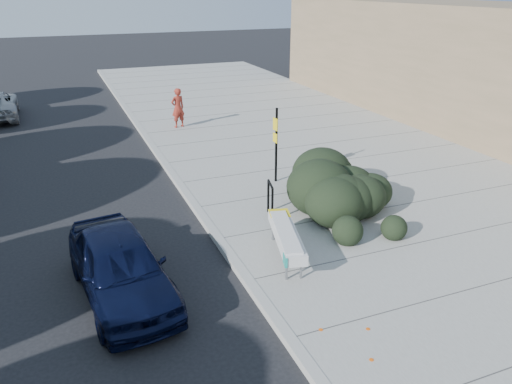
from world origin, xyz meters
TOP-DOWN VIEW (x-y plane):
  - ground at (0.00, 0.00)m, footprint 120.00×120.00m
  - sidewalk_near at (5.60, 5.00)m, footprint 11.20×50.00m
  - curb_near at (0.00, 5.00)m, footprint 0.22×50.00m
  - bench at (1.11, 0.56)m, footprint 1.06×2.37m
  - bike_rack at (1.65, 2.70)m, footprint 0.20×0.64m
  - sign_post at (2.83, 5.00)m, footprint 0.09×0.27m
  - hedge at (3.75, 2.50)m, footprint 3.13×4.68m
  - sedan_navy at (-2.50, 0.67)m, footprint 2.05×4.14m
  - pedestrian at (1.59, 12.47)m, footprint 0.70×0.56m

SIDE VIEW (x-z plane):
  - ground at x=0.00m, z-range 0.00..0.00m
  - sidewalk_near at x=5.60m, z-range 0.00..0.15m
  - curb_near at x=0.00m, z-range 0.00..0.17m
  - sedan_navy at x=-2.50m, z-range 0.00..1.36m
  - bench at x=1.11m, z-range 0.36..1.06m
  - bike_rack at x=1.65m, z-range 0.25..1.20m
  - hedge at x=3.75m, z-range 0.15..1.76m
  - pedestrian at x=1.59m, z-range 0.15..1.83m
  - sign_post at x=2.83m, z-range 0.32..2.66m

